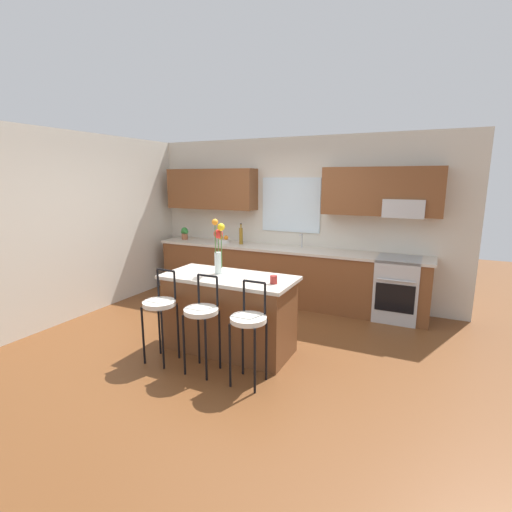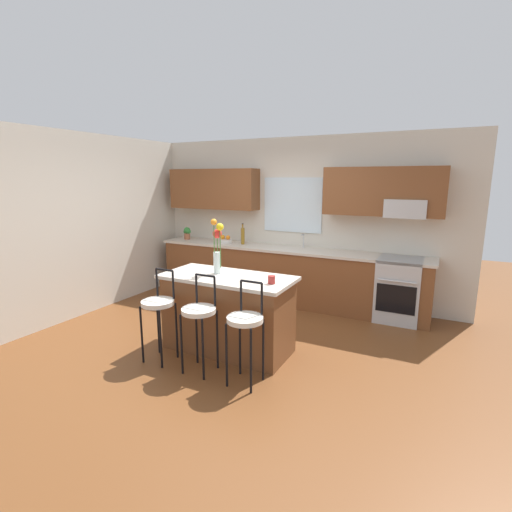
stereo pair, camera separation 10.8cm
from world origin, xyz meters
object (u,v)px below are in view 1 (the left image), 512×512
object	(u,v)px
bar_stool_near	(160,307)
flower_vase	(218,246)
potted_plant_small	(185,233)
bottle_olive_oil	(241,236)
bar_stool_middle	(202,315)
kitchen_island	(229,313)
bar_stool_far	(249,324)
mug_ceramic	(274,280)
oven_range	(397,289)
fruit_bowl_oranges	(223,240)

from	to	relation	value
bar_stool_near	flower_vase	xyz separation A→B (m)	(0.39, 0.63, 0.62)
potted_plant_small	bottle_olive_oil	bearing A→B (deg)	0.02
bar_stool_middle	bottle_olive_oil	size ratio (longest dim) A/B	2.89
bar_stool_middle	flower_vase	bearing A→B (deg)	104.54
kitchen_island	flower_vase	size ratio (longest dim) A/B	2.38
bar_stool_far	mug_ceramic	bearing A→B (deg)	84.56
potted_plant_small	oven_range	bearing A→B (deg)	-0.37
bar_stool_middle	fruit_bowl_oranges	xyz separation A→B (m)	(-1.23, 2.56, 0.33)
bar_stool_far	fruit_bowl_oranges	world-z (taller)	fruit_bowl_oranges
bar_stool_near	bar_stool_far	bearing A→B (deg)	0.00
bar_stool_near	potted_plant_small	xyz separation A→B (m)	(-1.51, 2.56, 0.41)
oven_range	flower_vase	size ratio (longest dim) A/B	1.40
oven_range	bar_stool_far	world-z (taller)	bar_stool_far
bar_stool_far	bottle_olive_oil	bearing A→B (deg)	119.22
fruit_bowl_oranges	bar_stool_far	bearing A→B (deg)	-55.10
bar_stool_far	potted_plant_small	world-z (taller)	potted_plant_small
bar_stool_middle	mug_ceramic	bearing A→B (deg)	40.31
oven_range	flower_vase	xyz separation A→B (m)	(-1.86, -1.90, 0.80)
oven_range	bottle_olive_oil	xyz separation A→B (m)	(-2.58, 0.02, 0.61)
bar_stool_near	bottle_olive_oil	xyz separation A→B (m)	(-0.33, 2.56, 0.43)
bar_stool_far	bar_stool_middle	bearing A→B (deg)	180.00
bar_stool_middle	potted_plant_small	distance (m)	3.31
bar_stool_middle	bottle_olive_oil	bearing A→B (deg)	108.99
oven_range	kitchen_island	distance (m)	2.59
bar_stool_near	fruit_bowl_oranges	size ratio (longest dim) A/B	4.34
bottle_olive_oil	potted_plant_small	xyz separation A→B (m)	(-1.19, -0.00, -0.02)
bar_stool_near	bar_stool_far	world-z (taller)	same
bar_stool_far	flower_vase	bearing A→B (deg)	138.55
bar_stool_middle	mug_ceramic	size ratio (longest dim) A/B	11.58
mug_ceramic	potted_plant_small	xyz separation A→B (m)	(-2.66, 2.05, 0.08)
bar_stool_far	mug_ceramic	size ratio (longest dim) A/B	11.58
flower_vase	fruit_bowl_oranges	bearing A→B (deg)	119.04
oven_range	fruit_bowl_oranges	bearing A→B (deg)	179.52
bar_stool_middle	kitchen_island	bearing A→B (deg)	90.00
bottle_olive_oil	potted_plant_small	world-z (taller)	bottle_olive_oil
mug_ceramic	oven_range	bearing A→B (deg)	61.40
flower_vase	potted_plant_small	bearing A→B (deg)	134.64
bar_stool_middle	bottle_olive_oil	world-z (taller)	bottle_olive_oil
oven_range	bar_stool_far	size ratio (longest dim) A/B	0.88
bar_stool_near	mug_ceramic	distance (m)	1.30
mug_ceramic	bottle_olive_oil	world-z (taller)	bottle_olive_oil
oven_range	bottle_olive_oil	size ratio (longest dim) A/B	2.55
fruit_bowl_oranges	bottle_olive_oil	distance (m)	0.37
oven_range	kitchen_island	world-z (taller)	same
potted_plant_small	bar_stool_middle	bearing A→B (deg)	-51.06
bar_stool_middle	bar_stool_near	bearing A→B (deg)	180.00
mug_ceramic	fruit_bowl_oranges	world-z (taller)	fruit_bowl_oranges
bar_stool_far	mug_ceramic	world-z (taller)	bar_stool_far
kitchen_island	bottle_olive_oil	distance (m)	2.25
bar_stool_middle	potted_plant_small	size ratio (longest dim) A/B	4.56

